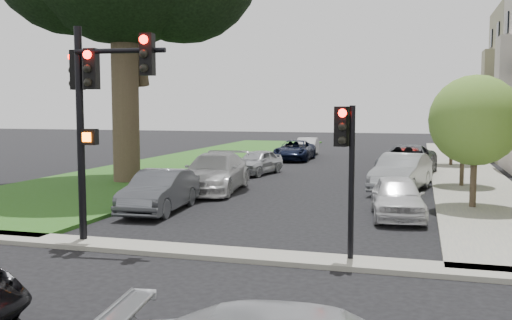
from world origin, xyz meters
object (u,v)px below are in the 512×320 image
(car_parked_8, at_px, (295,150))
(car_parked_3, at_px, (407,158))
(car_parked_0, at_px, (397,197))
(car_parked_2, at_px, (407,161))
(small_tree_b, at_px, (463,130))
(traffic_signal_secondary, at_px, (346,154))
(small_tree_a, at_px, (475,120))
(car_parked_1, at_px, (401,173))
(car_parked_5, at_px, (160,191))
(car_parked_9, at_px, (307,147))
(traffic_signal_main, at_px, (95,95))
(car_parked_7, at_px, (257,162))
(car_parked_6, at_px, (214,173))
(small_tree_c, at_px, (452,122))

(car_parked_8, bearing_deg, car_parked_3, -29.07)
(car_parked_0, xyz_separation_m, car_parked_2, (0.04, 11.33, 0.13))
(small_tree_b, xyz_separation_m, traffic_signal_secondary, (-3.32, -13.44, -0.08))
(small_tree_b, relative_size, car_parked_0, 0.98)
(small_tree_a, height_order, car_parked_3, small_tree_a)
(car_parked_1, bearing_deg, car_parked_5, -125.52)
(car_parked_1, xyz_separation_m, car_parked_2, (0.11, 5.36, 0.02))
(car_parked_0, xyz_separation_m, car_parked_9, (-7.24, 22.33, -0.02))
(traffic_signal_main, height_order, car_parked_3, traffic_signal_main)
(traffic_signal_main, distance_m, car_parked_8, 24.45)
(traffic_signal_main, relative_size, car_parked_3, 1.42)
(car_parked_5, distance_m, car_parked_7, 11.24)
(car_parked_7, relative_size, car_parked_8, 0.80)
(small_tree_a, xyz_separation_m, car_parked_1, (-2.48, 3.88, -2.27))
(car_parked_6, bearing_deg, traffic_signal_secondary, -60.54)
(small_tree_b, xyz_separation_m, car_parked_2, (-2.37, 3.67, -1.74))
(car_parked_6, distance_m, car_parked_7, 6.37)
(small_tree_c, relative_size, car_parked_1, 0.84)
(small_tree_a, height_order, car_parked_5, small_tree_a)
(car_parked_0, bearing_deg, small_tree_a, 34.40)
(car_parked_2, distance_m, car_parked_3, 3.33)
(car_parked_3, height_order, car_parked_9, car_parked_3)
(small_tree_c, height_order, car_parked_0, small_tree_c)
(small_tree_c, bearing_deg, traffic_signal_main, -112.82)
(small_tree_b, distance_m, traffic_signal_main, 16.51)
(small_tree_a, distance_m, car_parked_8, 19.24)
(traffic_signal_main, height_order, car_parked_2, traffic_signal_main)
(car_parked_3, relative_size, car_parked_8, 0.81)
(traffic_signal_main, height_order, car_parked_8, traffic_signal_main)
(traffic_signal_secondary, height_order, car_parked_1, traffic_signal_secondary)
(car_parked_3, xyz_separation_m, car_parked_5, (-7.65, -15.78, 0.04))
(small_tree_c, xyz_separation_m, car_parked_8, (-9.74, 1.51, -1.97))
(traffic_signal_secondary, relative_size, car_parked_7, 0.92)
(car_parked_6, bearing_deg, car_parked_5, -97.03)
(car_parked_1, height_order, car_parked_9, car_parked_1)
(small_tree_b, height_order, traffic_signal_secondary, small_tree_b)
(car_parked_5, bearing_deg, car_parked_8, 84.86)
(small_tree_b, distance_m, car_parked_7, 10.39)
(car_parked_6, bearing_deg, car_parked_2, 39.71)
(car_parked_7, xyz_separation_m, car_parked_9, (0.26, 12.21, -0.00))
(small_tree_c, relative_size, car_parked_8, 0.83)
(small_tree_c, relative_size, car_parked_6, 0.73)
(traffic_signal_secondary, xyz_separation_m, car_parked_7, (-6.60, 15.89, -1.80))
(car_parked_3, height_order, car_parked_7, car_parked_3)
(car_parked_2, bearing_deg, car_parked_5, -116.94)
(car_parked_1, bearing_deg, car_parked_2, 100.24)
(car_parked_2, distance_m, car_parked_6, 10.72)
(car_parked_1, bearing_deg, small_tree_c, 88.76)
(small_tree_b, relative_size, car_parked_8, 0.80)
(car_parked_6, xyz_separation_m, car_parked_7, (0.02, 6.37, -0.14))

